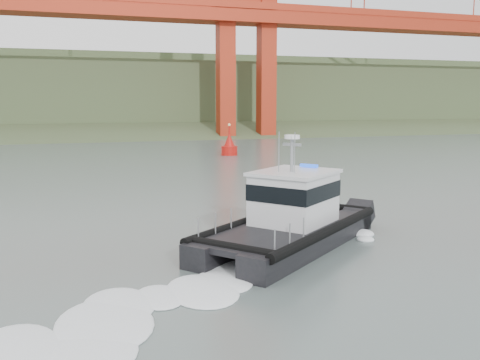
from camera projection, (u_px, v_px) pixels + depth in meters
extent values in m
plane|color=#4E5D5A|center=(317.00, 254.00, 23.93)|extent=(400.00, 400.00, 0.00)
cube|color=#3C502D|center=(119.00, 135.00, 110.48)|extent=(500.00, 44.72, 16.25)
cube|color=#3C502D|center=(108.00, 105.00, 135.96)|extent=(500.00, 70.00, 18.00)
cube|color=#3C502D|center=(101.00, 87.00, 158.75)|extent=(500.00, 60.00, 16.00)
cube|color=#9C2713|center=(125.00, 12.00, 91.29)|extent=(260.00, 6.00, 2.20)
cube|color=black|center=(264.00, 233.00, 25.98)|extent=(9.57, 8.03, 1.22)
cube|color=black|center=(315.00, 241.00, 24.49)|extent=(9.57, 8.03, 1.22)
cube|color=black|center=(284.00, 229.00, 24.74)|extent=(10.09, 9.22, 0.25)
cube|color=silver|center=(294.00, 199.00, 25.40)|extent=(4.77, 4.67, 2.34)
cube|color=black|center=(294.00, 190.00, 25.33)|extent=(4.85, 4.76, 0.76)
cube|color=silver|center=(295.00, 173.00, 25.21)|extent=(5.05, 4.96, 0.16)
cylinder|color=gray|center=(292.00, 155.00, 24.84)|extent=(0.16, 0.16, 1.83)
cylinder|color=white|center=(292.00, 137.00, 24.71)|extent=(0.71, 0.71, 0.18)
cylinder|color=#AE110C|center=(229.00, 152.00, 68.24)|extent=(2.05, 2.05, 1.36)
cone|color=#AE110C|center=(229.00, 141.00, 68.04)|extent=(1.59, 1.59, 2.05)
cylinder|color=#AE110C|center=(229.00, 130.00, 67.84)|extent=(0.18, 0.18, 1.14)
sphere|color=#E5D87F|center=(229.00, 125.00, 67.74)|extent=(0.34, 0.34, 0.34)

